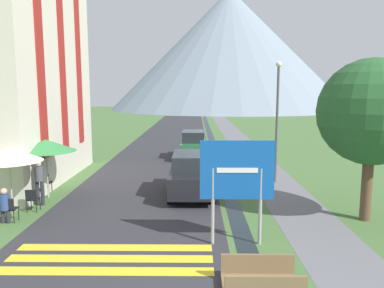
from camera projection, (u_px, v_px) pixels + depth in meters
The scene contains 22 objects.
ground_plane at pixel (199, 154), 26.33m from camera, with size 160.00×160.00×0.00m, color #476B38.
road at pixel (172, 136), 36.25m from camera, with size 6.40×60.00×0.01m.
footpath at pixel (235, 137), 36.19m from camera, with size 2.20×60.00×0.01m.
drainage_channel at pixel (211, 137), 36.22m from camera, with size 0.60×60.00×0.00m.
crosswalk_marking at pixel (110, 259), 9.87m from camera, with size 5.44×1.84×0.01m.
mountain_distant at pixel (229, 50), 89.92m from camera, with size 56.61×56.61×28.14m.
hotel_building at pixel (1, 39), 17.54m from camera, with size 6.11×9.68×12.71m.
road_sign at pixel (237, 177), 10.54m from camera, with size 2.10×0.11×3.03m.
footbridge at pixel (261, 283), 8.19m from camera, with size 1.70×1.10×0.65m.
parked_car_near at pixel (192, 174), 15.81m from camera, with size 1.91×4.21×1.82m.
parked_car_far at pixel (193, 145), 24.40m from camera, with size 1.72×3.85×1.82m.
cafe_chair_middle at pixel (35, 189), 14.97m from camera, with size 0.40×0.40×0.85m.
cafe_chair_far_left at pixel (45, 181), 16.15m from camera, with size 0.40×0.40×0.85m.
cafe_chair_far_right at pixel (43, 181), 16.30m from camera, with size 0.40×0.40×0.85m.
cafe_chair_nearest at pixel (10, 208), 12.53m from camera, with size 0.40×0.40×0.85m.
cafe_chair_near_right at pixel (32, 198), 13.64m from camera, with size 0.40×0.40×0.85m.
cafe_umbrella_front_white at pixel (9, 154), 12.93m from camera, with size 2.25×2.25×2.48m.
cafe_umbrella_middle_green at pixel (46, 146), 15.21m from camera, with size 2.41×2.41×2.43m.
person_seated_near at pixel (5, 204), 12.45m from camera, with size 0.32×0.32×1.20m.
person_standing_terrace at pixel (39, 180), 14.36m from camera, with size 0.32×0.32×1.74m.
streetlamp at pixel (277, 113), 17.76m from camera, with size 0.28×0.28×5.76m.
tree_by_path at pixel (372, 112), 12.33m from camera, with size 3.53×3.53×5.48m.
Camera 1 is at (-0.24, -5.97, 4.39)m, focal length 35.00 mm.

